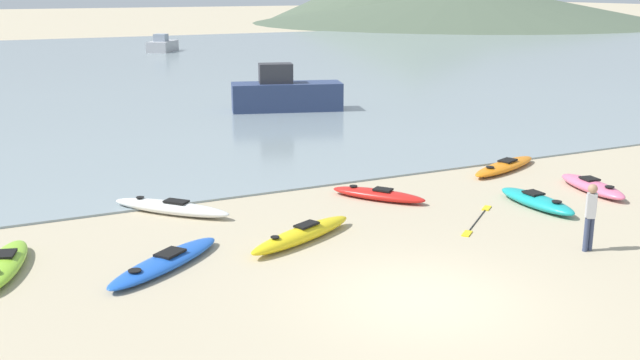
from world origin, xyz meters
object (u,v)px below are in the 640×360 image
Objects in this scene: kayak_on_sand_2 at (4,264)px; moored_boat_1 at (162,45)px; kayak_on_sand_1 at (536,201)px; person_near_foreground at (591,213)px; moored_boat_2 at (286,94)px; kayak_on_sand_0 at (171,207)px; loose_paddle at (477,220)px; kayak_on_sand_5 at (165,262)px; kayak_on_sand_4 at (378,195)px; kayak_on_sand_6 at (302,234)px; kayak_on_sand_3 at (592,186)px; kayak_on_sand_7 at (505,166)px.

moored_boat_1 reaches higher than kayak_on_sand_2.
kayak_on_sand_1 is 13.39m from kayak_on_sand_2.
person_near_foreground is 20.89m from moored_boat_2.
kayak_on_sand_0 is 1.35× the size of loose_paddle.
kayak_on_sand_4 is at bearing 20.09° from kayak_on_sand_5.
kayak_on_sand_1 is at bearing -91.40° from moored_boat_2.
moored_boat_2 is (0.43, 17.64, 0.67)m from kayak_on_sand_1.
moored_boat_1 reaches higher than kayak_on_sand_1.
moored_boat_1 reaches higher than loose_paddle.
moored_boat_1 is at bearing 84.29° from moored_boat_2.
kayak_on_sand_6 is (2.14, -3.56, 0.01)m from kayak_on_sand_0.
person_near_foreground is (7.67, -7.03, 0.73)m from kayak_on_sand_0.
person_near_foreground reaches higher than kayak_on_sand_6.
kayak_on_sand_3 reaches higher than loose_paddle.
kayak_on_sand_5 is (-12.76, -0.37, -0.04)m from kayak_on_sand_3.
kayak_on_sand_0 is at bearing 163.65° from kayak_on_sand_3.
moored_boat_1 is (12.99, 48.94, 0.44)m from kayak_on_sand_0.
kayak_on_sand_5 is 20.55m from moored_boat_2.
person_near_foreground is at bearing -95.43° from moored_boat_1.
kayak_on_sand_6 is 6.57m from person_near_foreground.
kayak_on_sand_3 reaches higher than kayak_on_sand_4.
kayak_on_sand_6 is at bearing 3.51° from kayak_on_sand_5.
kayak_on_sand_6 is 18.85m from moored_boat_2.
kayak_on_sand_4 is (-3.46, 2.57, -0.03)m from kayak_on_sand_1.
kayak_on_sand_1 is at bearing 66.60° from person_near_foreground.
kayak_on_sand_3 reaches higher than kayak_on_sand_2.
kayak_on_sand_2 is at bearing 174.11° from kayak_on_sand_1.
kayak_on_sand_7 reaches higher than loose_paddle.
moored_boat_2 reaches higher than kayak_on_sand_5.
kayak_on_sand_7 is (12.22, 3.58, 0.01)m from kayak_on_sand_5.
kayak_on_sand_5 is 0.91× the size of kayak_on_sand_7.
kayak_on_sand_5 is (-6.77, -2.48, -0.02)m from kayak_on_sand_4.
kayak_on_sand_4 is 5.56m from kayak_on_sand_7.
moored_boat_1 is at bearing 83.40° from loose_paddle.
kayak_on_sand_5 is 8.04m from loose_paddle.
kayak_on_sand_1 is 0.51× the size of moored_boat_2.
moored_boat_2 is 18.11m from loose_paddle.
moored_boat_1 is (17.27, 51.43, 0.45)m from kayak_on_sand_2.
moored_boat_1 is (10.85, 52.51, 0.43)m from kayak_on_sand_6.
kayak_on_sand_0 is 1.09× the size of kayak_on_sand_1.
person_near_foreground is 0.70× the size of loose_paddle.
kayak_on_sand_2 is at bearing 171.66° from loose_paddle.
kayak_on_sand_3 is 17.32m from moored_boat_2.
moored_boat_2 is at bearing 88.60° from kayak_on_sand_1.
person_near_foreground is 0.38× the size of moored_boat_1.
kayak_on_sand_1 is 0.77× the size of kayak_on_sand_7.
moored_boat_1 reaches higher than kayak_on_sand_4.
kayak_on_sand_4 is 50.78m from moored_boat_1.
kayak_on_sand_7 is at bearing 43.15° from loose_paddle.
kayak_on_sand_4 is at bearing 160.65° from kayak_on_sand_3.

